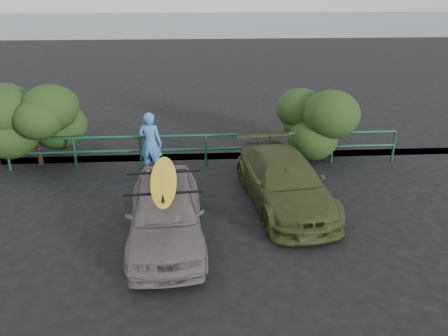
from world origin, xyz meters
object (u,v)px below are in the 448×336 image
at_px(guardrail, 174,151).
at_px(surfboard, 164,179).
at_px(man, 151,144).
at_px(sedan, 166,212).
at_px(olive_vehicle, 284,181).

height_order(guardrail, surfboard, surfboard).
bearing_deg(man, sedan, 113.31).
distance_m(olive_vehicle, surfboard, 3.40).
xyz_separation_m(guardrail, olive_vehicle, (2.93, -2.71, 0.12)).
height_order(guardrail, sedan, sedan).
xyz_separation_m(guardrail, sedan, (0.01, -4.25, 0.17)).
height_order(olive_vehicle, man, man).
bearing_deg(surfboard, olive_vehicle, 24.79).
distance_m(guardrail, man, 0.92).
bearing_deg(man, surfboard, 113.31).
xyz_separation_m(olive_vehicle, surfboard, (-2.92, -1.55, 0.82)).
height_order(guardrail, man, man).
xyz_separation_m(guardrail, surfboard, (0.01, -4.25, 0.94)).
xyz_separation_m(sedan, surfboard, (0.00, 0.00, 0.78)).
xyz_separation_m(sedan, man, (-0.64, 3.75, 0.26)).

